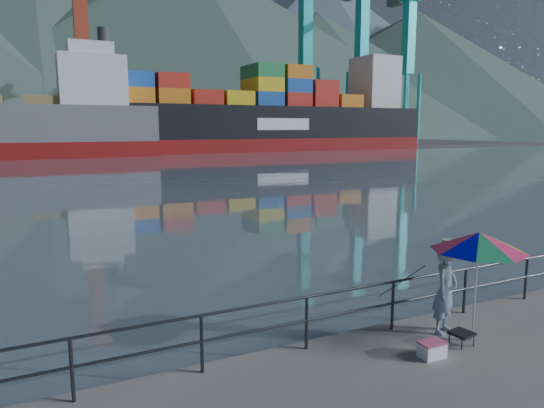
{
  "coord_description": "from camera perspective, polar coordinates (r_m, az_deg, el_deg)",
  "views": [
    {
      "loc": [
        -3.26,
        -5.6,
        4.07
      ],
      "look_at": [
        2.39,
        6.0,
        2.0
      ],
      "focal_mm": 32.0,
      "sensor_mm": 36.0,
      "label": 1
    }
  ],
  "objects": [
    {
      "name": "harbor_water",
      "position": [
        135.7,
        -24.75,
        6.55
      ],
      "size": [
        500.0,
        280.0,
        0.0
      ],
      "primitive_type": "cube",
      "color": "slate",
      "rests_on": "ground"
    },
    {
      "name": "far_dock",
      "position": [
        99.57,
        -18.41,
        6.29
      ],
      "size": [
        200.0,
        40.0,
        0.4
      ],
      "primitive_type": "cube",
      "color": "#514F4C",
      "rests_on": "ground"
    },
    {
      "name": "guardrail",
      "position": [
        8.75,
        -1.8,
        -14.81
      ],
      "size": [
        22.0,
        0.06,
        1.03
      ],
      "color": "#2D3033",
      "rests_on": "ground"
    },
    {
      "name": "mountains",
      "position": [
        219.73,
        -15.34,
        17.02
      ],
      "size": [
        600.0,
        332.8,
        80.0
      ],
      "color": "#385147",
      "rests_on": "ground"
    },
    {
      "name": "port_cranes",
      "position": [
        96.67,
        -5.21,
        16.15
      ],
      "size": [
        116.0,
        28.0,
        38.4
      ],
      "color": "#D02D49",
      "rests_on": "ground"
    },
    {
      "name": "container_stacks",
      "position": [
        103.93,
        -7.95,
        8.4
      ],
      "size": [
        58.0,
        5.4,
        7.8
      ],
      "color": "gray",
      "rests_on": "ground"
    },
    {
      "name": "fisherman",
      "position": [
        10.29,
        19.73,
        -9.51
      ],
      "size": [
        0.75,
        0.64,
        1.75
      ],
      "primitive_type": "imported",
      "rotation": [
        0.0,
        0.0,
        0.41
      ],
      "color": "#345A8D",
      "rests_on": "ground"
    },
    {
      "name": "beach_umbrella",
      "position": [
        9.82,
        23.15,
        -4.1
      ],
      "size": [
        1.92,
        1.92,
        2.13
      ],
      "color": "white",
      "rests_on": "ground"
    },
    {
      "name": "folding_stool",
      "position": [
        10.1,
        21.4,
        -14.47
      ],
      "size": [
        0.44,
        0.44,
        0.25
      ],
      "color": "black",
      "rests_on": "ground"
    },
    {
      "name": "cooler_bag",
      "position": [
        9.45,
        18.29,
        -16.02
      ],
      "size": [
        0.45,
        0.31,
        0.26
      ],
      "primitive_type": "cube",
      "rotation": [
        0.0,
        0.0,
        -0.03
      ],
      "color": "white",
      "rests_on": "ground"
    },
    {
      "name": "fishing_rod",
      "position": [
        10.73,
        14.64,
        -13.49
      ],
      "size": [
        0.33,
        1.7,
        1.22
      ],
      "primitive_type": "cylinder",
      "rotation": [
        0.96,
        0.0,
        -0.18
      ],
      "color": "black",
      "rests_on": "ground"
    },
    {
      "name": "container_ship",
      "position": [
        89.8,
        0.83,
        10.22
      ],
      "size": [
        60.36,
        10.06,
        18.1
      ],
      "color": "maroon",
      "rests_on": "ground"
    }
  ]
}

